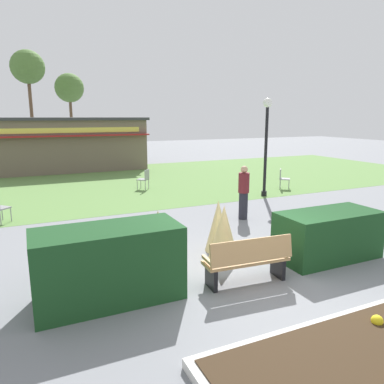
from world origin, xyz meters
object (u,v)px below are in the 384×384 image
at_px(lamppost_mid, 266,135).
at_px(cafe_chair_east, 283,177).
at_px(trash_bin, 85,257).
at_px(food_kiosk, 60,144).
at_px(cafe_chair_west, 145,178).
at_px(parked_car_west_slot, 17,150).
at_px(tree_left_bg, 28,68).
at_px(park_bench, 248,260).
at_px(tree_center_bg, 69,88).
at_px(person_strolling, 244,192).
at_px(parked_car_center_slot, 89,148).

xyz_separation_m(lamppost_mid, cafe_chair_east, (1.62, 0.88, -1.93)).
distance_m(trash_bin, food_kiosk, 16.41).
relative_size(food_kiosk, cafe_chair_east, 11.18).
relative_size(cafe_chair_west, parked_car_west_slot, 0.20).
bearing_deg(tree_left_bg, lamppost_mid, -71.14).
distance_m(food_kiosk, parked_car_west_slot, 8.11).
distance_m(trash_bin, parked_car_west_slot, 24.05).
relative_size(cafe_chair_east, parked_car_west_slot, 0.20).
xyz_separation_m(park_bench, tree_left_bg, (-2.89, 29.62, 6.70)).
xyz_separation_m(trash_bin, food_kiosk, (1.04, 16.34, 1.11)).
bearing_deg(park_bench, lamppost_mid, 52.19).
relative_size(park_bench, tree_left_bg, 0.20).
relative_size(lamppost_mid, food_kiosk, 0.39).
relative_size(lamppost_mid, parked_car_west_slot, 0.89).
bearing_deg(tree_center_bg, park_bench, -91.40).
xyz_separation_m(lamppost_mid, food_kiosk, (-6.78, 11.40, -0.89)).
xyz_separation_m(park_bench, food_kiosk, (-1.77, 17.86, 1.09)).
bearing_deg(lamppost_mid, tree_left_bg, 108.86).
height_order(person_strolling, parked_car_center_slot, person_strolling).
height_order(park_bench, parked_car_center_slot, parked_car_center_slot).
bearing_deg(tree_left_bg, parked_car_west_slot, -108.25).
xyz_separation_m(person_strolling, parked_car_center_slot, (-1.28, 21.61, -0.22)).
height_order(park_bench, person_strolling, person_strolling).
xyz_separation_m(park_bench, parked_car_west_slot, (-4.24, 25.53, 0.16)).
relative_size(trash_bin, tree_center_bg, 0.12).
bearing_deg(cafe_chair_west, park_bench, -95.83).
height_order(cafe_chair_east, tree_center_bg, tree_center_bg).
xyz_separation_m(person_strolling, tree_center_bg, (-1.57, 29.47, 5.00)).
bearing_deg(trash_bin, parked_car_west_slot, 93.40).
xyz_separation_m(park_bench, person_strolling, (2.39, 3.92, 0.38)).
relative_size(park_bench, tree_center_bg, 0.24).
distance_m(food_kiosk, tree_center_bg, 16.31).
relative_size(cafe_chair_west, parked_car_center_slot, 0.20).
distance_m(cafe_chair_west, parked_car_center_slot, 15.79).
height_order(trash_bin, tree_center_bg, tree_center_bg).
xyz_separation_m(person_strolling, parked_car_west_slot, (-6.63, 21.61, -0.22)).
xyz_separation_m(cafe_chair_west, tree_left_bg, (-3.89, 19.87, 6.65)).
xyz_separation_m(trash_bin, parked_car_center_slot, (3.92, 24.01, 0.19)).
height_order(lamppost_mid, parked_car_west_slot, lamppost_mid).
bearing_deg(cafe_chair_east, person_strolling, -141.08).
bearing_deg(parked_car_west_slot, person_strolling, -72.95).
relative_size(trash_bin, food_kiosk, 0.09).
distance_m(food_kiosk, parked_car_center_slot, 8.25).
height_order(park_bench, food_kiosk, food_kiosk).
distance_m(lamppost_mid, person_strolling, 3.99).
bearing_deg(tree_center_bg, cafe_chair_east, -77.40).
distance_m(person_strolling, parked_car_west_slot, 22.61).
distance_m(food_kiosk, tree_left_bg, 13.07).
relative_size(lamppost_mid, tree_center_bg, 0.53).
distance_m(parked_car_west_slot, tree_left_bg, 7.82).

